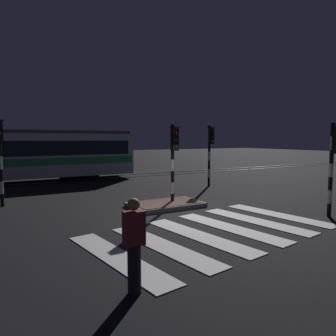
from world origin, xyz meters
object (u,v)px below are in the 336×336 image
at_px(traffic_light_corner_near_right, 334,155).
at_px(traffic_light_corner_far_left, 0,148).
at_px(tram, 7,155).
at_px(pedestrian_waiting_at_kerb, 134,245).
at_px(traffic_light_corner_far_right, 210,146).
at_px(traffic_light_median_centre, 174,152).

xyz_separation_m(traffic_light_corner_near_right, traffic_light_corner_far_left, (-9.92, 7.53, 0.18)).
bearing_deg(tram, pedestrian_waiting_at_kerb, -85.89).
xyz_separation_m(traffic_light_corner_near_right, pedestrian_waiting_at_kerb, (-8.17, -1.62, -1.28)).
bearing_deg(traffic_light_corner_far_left, traffic_light_corner_far_right, 1.34).
height_order(tram, pedestrian_waiting_at_kerb, tram).
bearing_deg(traffic_light_corner_far_right, traffic_light_corner_far_left, -178.66).
height_order(traffic_light_corner_near_right, pedestrian_waiting_at_kerb, traffic_light_corner_near_right).
height_order(traffic_light_corner_near_right, traffic_light_median_centre, traffic_light_median_centre).
xyz_separation_m(traffic_light_corner_near_right, traffic_light_corner_far_right, (0.62, 7.78, 0.13)).
xyz_separation_m(traffic_light_corner_far_right, traffic_light_corner_far_left, (-10.54, -0.25, 0.05)).
relative_size(traffic_light_corner_near_right, pedestrian_waiting_at_kerb, 1.91).
distance_m(traffic_light_corner_near_right, traffic_light_median_centre, 5.81).
distance_m(tram, pedestrian_waiting_at_kerb, 16.33).
xyz_separation_m(traffic_light_median_centre, traffic_light_corner_far_left, (-6.12, 3.15, 0.17)).
relative_size(traffic_light_corner_far_left, tram, 0.23).
height_order(traffic_light_corner_far_left, pedestrian_waiting_at_kerb, traffic_light_corner_far_left).
relative_size(traffic_light_median_centre, traffic_light_corner_far_right, 0.95).
bearing_deg(pedestrian_waiting_at_kerb, traffic_light_corner_near_right, 11.19).
xyz_separation_m(traffic_light_corner_far_right, tram, (-9.95, 6.87, -0.54)).
height_order(traffic_light_corner_near_right, traffic_light_corner_far_left, traffic_light_corner_far_left).
bearing_deg(pedestrian_waiting_at_kerb, traffic_light_corner_far_left, 100.85).
xyz_separation_m(traffic_light_median_centre, tram, (-5.53, 10.26, -0.43)).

